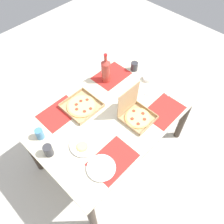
% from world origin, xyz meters
% --- Properties ---
extents(ground_plane, '(6.00, 6.00, 0.00)m').
position_xyz_m(ground_plane, '(0.00, 0.00, 0.00)').
color(ground_plane, beige).
extents(dining_table, '(1.49, 0.96, 0.72)m').
position_xyz_m(dining_table, '(0.00, 0.00, 0.62)').
color(dining_table, '#3F3328').
rests_on(dining_table, ground_plane).
extents(placemat_near_left, '(0.36, 0.26, 0.00)m').
position_xyz_m(placemat_near_left, '(-0.33, -0.33, 0.72)').
color(placemat_near_left, red).
rests_on(placemat_near_left, dining_table).
extents(placemat_near_right, '(0.36, 0.26, 0.00)m').
position_xyz_m(placemat_near_right, '(0.33, -0.33, 0.72)').
color(placemat_near_right, red).
rests_on(placemat_near_right, dining_table).
extents(placemat_far_left, '(0.36, 0.26, 0.00)m').
position_xyz_m(placemat_far_left, '(-0.33, 0.33, 0.72)').
color(placemat_far_left, red).
rests_on(placemat_far_left, dining_table).
extents(placemat_far_right, '(0.36, 0.26, 0.00)m').
position_xyz_m(placemat_far_right, '(0.33, 0.33, 0.72)').
color(placemat_far_right, red).
rests_on(placemat_far_right, dining_table).
extents(pizza_box_corner_right, '(0.30, 0.30, 0.04)m').
position_xyz_m(pizza_box_corner_right, '(-0.15, 0.24, 0.73)').
color(pizza_box_corner_right, tan).
rests_on(pizza_box_corner_right, dining_table).
extents(pizza_box_edge_far, '(0.26, 0.26, 0.30)m').
position_xyz_m(pizza_box_edge_far, '(0.10, -0.19, 0.77)').
color(pizza_box_edge_far, tan).
rests_on(pizza_box_edge_far, dining_table).
extents(plate_far_left, '(0.23, 0.23, 0.03)m').
position_xyz_m(plate_far_left, '(-0.40, -0.07, 0.73)').
color(plate_far_left, white).
rests_on(plate_far_left, dining_table).
extents(plate_middle, '(0.22, 0.22, 0.02)m').
position_xyz_m(plate_middle, '(-0.45, -0.32, 0.73)').
color(plate_middle, white).
rests_on(plate_middle, dining_table).
extents(soda_bottle, '(0.09, 0.09, 0.32)m').
position_xyz_m(soda_bottle, '(0.25, 0.32, 0.86)').
color(soda_bottle, '#B2382D').
rests_on(soda_bottle, dining_table).
extents(cup_clear_right, '(0.07, 0.07, 0.09)m').
position_xyz_m(cup_clear_right, '(0.56, 0.22, 0.77)').
color(cup_clear_right, '#333338').
rests_on(cup_clear_right, dining_table).
extents(cup_spare, '(0.07, 0.07, 0.10)m').
position_xyz_m(cup_spare, '(-0.64, 0.07, 0.78)').
color(cup_spare, '#333338').
rests_on(cup_spare, dining_table).
extents(cup_red, '(0.07, 0.07, 0.10)m').
position_xyz_m(cup_red, '(-0.60, 0.24, 0.77)').
color(cup_red, teal).
rests_on(cup_red, dining_table).
extents(condiment_bowl, '(0.10, 0.10, 0.04)m').
position_xyz_m(condiment_bowl, '(0.55, 0.03, 0.74)').
color(condiment_bowl, white).
rests_on(condiment_bowl, dining_table).
extents(knife_by_near_left, '(0.21, 0.05, 0.00)m').
position_xyz_m(knife_by_near_left, '(0.61, -0.27, 0.73)').
color(knife_by_near_left, '#B7B7BC').
rests_on(knife_by_near_left, dining_table).
extents(fork_by_far_right, '(0.06, 0.19, 0.00)m').
position_xyz_m(fork_by_far_right, '(0.38, -0.09, 0.73)').
color(fork_by_far_right, '#B7B7BC').
rests_on(fork_by_far_right, dining_table).
extents(fork_by_far_left, '(0.11, 0.17, 0.00)m').
position_xyz_m(fork_by_far_left, '(0.19, 0.06, 0.73)').
color(fork_by_far_left, '#B7B7BC').
rests_on(fork_by_far_left, dining_table).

